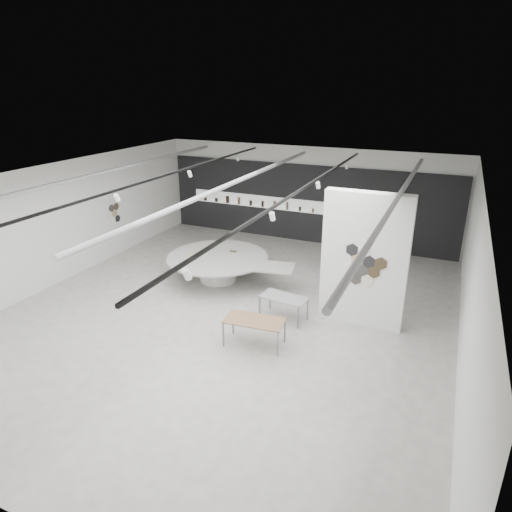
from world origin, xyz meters
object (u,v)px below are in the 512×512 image
at_px(sample_table_wood, 254,322).
at_px(kitchen_counter, 375,241).
at_px(display_island, 220,265).
at_px(sample_table_stone, 284,299).
at_px(partition_column, 364,261).

height_order(sample_table_wood, kitchen_counter, kitchen_counter).
relative_size(display_island, sample_table_wood, 3.04).
bearing_deg(display_island, kitchen_counter, 36.61).
relative_size(display_island, kitchen_counter, 2.56).
height_order(display_island, kitchen_counter, kitchen_counter).
bearing_deg(sample_table_stone, sample_table_wood, -96.97).
distance_m(partition_column, sample_table_stone, 2.38).
height_order(partition_column, sample_table_wood, partition_column).
bearing_deg(sample_table_stone, display_island, 150.52).
xyz_separation_m(display_island, kitchen_counter, (4.18, 4.56, -0.05)).
bearing_deg(sample_table_wood, partition_column, 45.17).
distance_m(display_island, sample_table_stone, 3.23).
bearing_deg(partition_column, sample_table_wood, -134.83).
bearing_deg(kitchen_counter, sample_table_wood, -93.80).
height_order(sample_table_stone, kitchen_counter, kitchen_counter).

